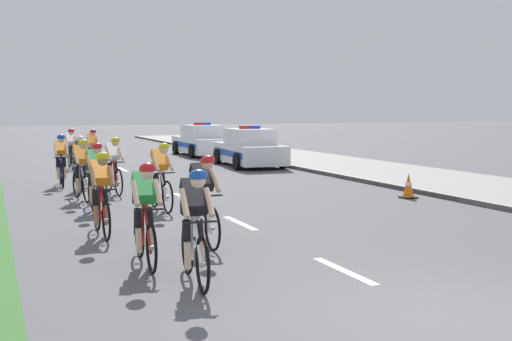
% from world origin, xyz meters
% --- Properties ---
extents(ground_plane, '(160.00, 160.00, 0.00)m').
position_xyz_m(ground_plane, '(0.00, 0.00, 0.00)').
color(ground_plane, '#56565B').
extents(sidewalk_slab, '(4.43, 60.00, 0.12)m').
position_xyz_m(sidewalk_slab, '(8.14, 14.00, 0.06)').
color(sidewalk_slab, gray).
rests_on(sidewalk_slab, ground).
extents(kerb_edge, '(0.16, 60.00, 0.13)m').
position_xyz_m(kerb_edge, '(6.00, 14.00, 0.07)').
color(kerb_edge, '#9E9E99').
rests_on(kerb_edge, ground).
extents(lane_markings_centre, '(0.14, 29.60, 0.01)m').
position_xyz_m(lane_markings_centre, '(0.00, 12.42, 0.00)').
color(lane_markings_centre, white).
rests_on(lane_markings_centre, ground).
extents(cyclist_lead, '(0.45, 1.72, 1.56)m').
position_xyz_m(cyclist_lead, '(-2.13, 2.61, 0.79)').
color(cyclist_lead, black).
rests_on(cyclist_lead, ground).
extents(cyclist_second, '(0.43, 1.72, 1.56)m').
position_xyz_m(cyclist_second, '(-2.51, 3.80, 0.79)').
color(cyclist_second, black).
rests_on(cyclist_second, ground).
extents(cyclist_third, '(0.42, 1.72, 1.56)m').
position_xyz_m(cyclist_third, '(-1.31, 4.79, 0.79)').
color(cyclist_third, black).
rests_on(cyclist_third, ground).
extents(cyclist_fourth, '(0.42, 1.72, 1.56)m').
position_xyz_m(cyclist_fourth, '(-2.74, 6.21, 0.79)').
color(cyclist_fourth, black).
rests_on(cyclist_fourth, ground).
extents(cyclist_fifth, '(0.43, 1.72, 1.56)m').
position_xyz_m(cyclist_fifth, '(-1.06, 8.56, 0.79)').
color(cyclist_fifth, black).
rests_on(cyclist_fifth, ground).
extents(cyclist_sixth, '(0.43, 1.72, 1.56)m').
position_xyz_m(cyclist_sixth, '(-2.39, 9.15, 0.79)').
color(cyclist_sixth, black).
rests_on(cyclist_sixth, ground).
extents(cyclist_seventh, '(0.45, 1.72, 1.56)m').
position_xyz_m(cyclist_seventh, '(-2.48, 10.87, 0.79)').
color(cyclist_seventh, black).
rests_on(cyclist_seventh, ground).
extents(cyclist_eighth, '(0.46, 1.72, 1.56)m').
position_xyz_m(cyclist_eighth, '(-2.21, 12.94, 0.79)').
color(cyclist_eighth, black).
rests_on(cyclist_eighth, ground).
extents(cyclist_ninth, '(0.45, 1.72, 1.56)m').
position_xyz_m(cyclist_ninth, '(-1.54, 11.69, 0.79)').
color(cyclist_ninth, black).
rests_on(cyclist_ninth, ground).
extents(cyclist_tenth, '(0.42, 1.72, 1.56)m').
position_xyz_m(cyclist_tenth, '(-2.63, 14.06, 0.79)').
color(cyclist_tenth, black).
rests_on(cyclist_tenth, ground).
extents(cyclist_eleventh, '(0.42, 1.72, 1.56)m').
position_xyz_m(cyclist_eleventh, '(-1.13, 18.16, 0.79)').
color(cyclist_eleventh, black).
rests_on(cyclist_eleventh, ground).
extents(cyclist_twelfth, '(0.42, 1.72, 1.56)m').
position_xyz_m(cyclist_twelfth, '(-1.76, 19.24, 0.79)').
color(cyclist_twelfth, black).
rests_on(cyclist_twelfth, ground).
extents(police_car_nearest, '(2.22, 4.51, 1.59)m').
position_xyz_m(police_car_nearest, '(4.87, 17.83, 0.68)').
color(police_car_nearest, white).
rests_on(police_car_nearest, ground).
extents(police_car_second, '(2.01, 4.40, 1.59)m').
position_xyz_m(police_car_second, '(4.87, 23.85, 0.68)').
color(police_car_second, white).
rests_on(police_car_second, ground).
extents(traffic_cone_near, '(0.36, 0.36, 0.64)m').
position_xyz_m(traffic_cone_near, '(5.21, 7.99, 0.31)').
color(traffic_cone_near, black).
rests_on(traffic_cone_near, ground).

